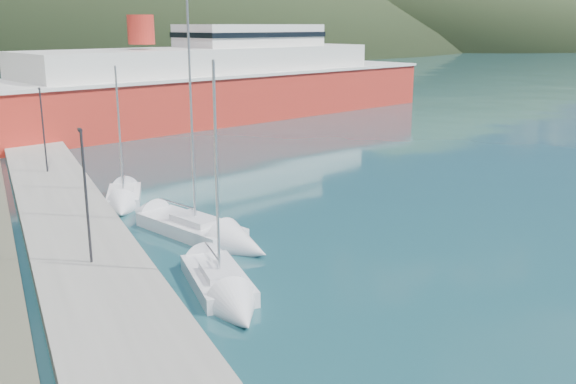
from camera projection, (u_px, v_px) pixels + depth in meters
ground at (55, 84)px, 124.10m from camera, size 1400.00×1400.00×0.00m
quay at (65, 213)px, 38.04m from camera, size 5.00×88.00×0.80m
lamp_posts at (91, 201)px, 26.80m from camera, size 0.15×46.15×6.06m
sailboat_near at (228, 297)px, 26.54m from camera, size 2.89×7.64×10.74m
sailboat_mid at (218, 237)px, 33.86m from camera, size 5.69×9.69×13.57m
sailboat_far at (123, 203)px, 40.56m from camera, size 3.57×6.82×9.58m
ferry at (211, 87)px, 77.53m from camera, size 66.04×33.29×12.91m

